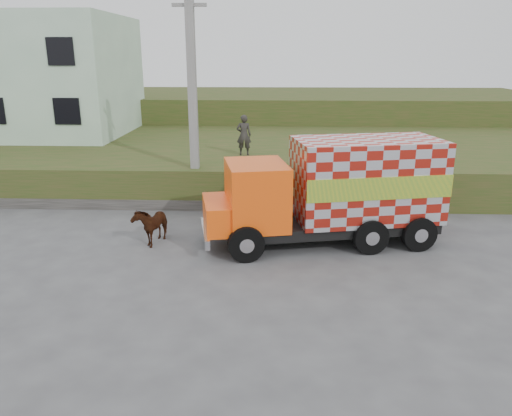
{
  "coord_description": "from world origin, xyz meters",
  "views": [
    {
      "loc": [
        2.02,
        -13.62,
        5.6
      ],
      "look_at": [
        1.46,
        0.25,
        1.3
      ],
      "focal_mm": 35.0,
      "sensor_mm": 36.0,
      "label": 1
    }
  ],
  "objects_px": {
    "cargo_truck": "(335,191)",
    "pedestrian": "(244,135)",
    "utility_pole": "(193,98)",
    "cow": "(152,224)"
  },
  "relations": [
    {
      "from": "utility_pole",
      "to": "pedestrian",
      "type": "bearing_deg",
      "value": 56.97
    },
    {
      "from": "cow",
      "to": "cargo_truck",
      "type": "bearing_deg",
      "value": 16.54
    },
    {
      "from": "utility_pole",
      "to": "cargo_truck",
      "type": "height_order",
      "value": "utility_pole"
    },
    {
      "from": "utility_pole",
      "to": "cow",
      "type": "bearing_deg",
      "value": -101.39
    },
    {
      "from": "cargo_truck",
      "to": "pedestrian",
      "type": "bearing_deg",
      "value": 105.64
    },
    {
      "from": "utility_pole",
      "to": "cargo_truck",
      "type": "xyz_separation_m",
      "value": [
        4.83,
        -3.6,
        -2.43
      ]
    },
    {
      "from": "utility_pole",
      "to": "pedestrian",
      "type": "relative_size",
      "value": 4.73
    },
    {
      "from": "cow",
      "to": "pedestrian",
      "type": "distance_m",
      "value": 7.11
    },
    {
      "from": "cargo_truck",
      "to": "pedestrian",
      "type": "xyz_separation_m",
      "value": [
        -3.16,
        6.18,
        0.71
      ]
    },
    {
      "from": "cow",
      "to": "pedestrian",
      "type": "relative_size",
      "value": 0.84
    }
  ]
}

